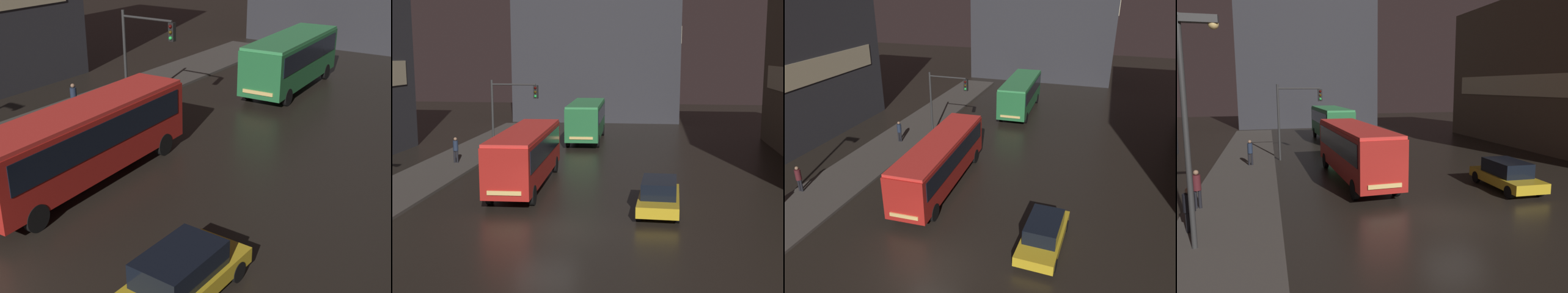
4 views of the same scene
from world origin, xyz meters
TOP-DOWN VIEW (x-y plane):
  - ground_plane at (0.00, 0.00)m, footprint 120.00×120.00m
  - sidewalk_left at (-9.00, 10.00)m, footprint 4.00×48.00m
  - bus_near at (-2.55, 7.44)m, footprint 2.71×10.54m
  - bus_far at (-1.23, 23.97)m, footprint 2.94×9.50m
  - car_taxi at (4.75, 3.37)m, footprint 2.05×4.72m
  - pedestrian_near at (-10.45, 3.69)m, footprint 0.48×0.48m
  - pedestrian_far at (-8.60, 12.74)m, footprint 0.34×0.34m
  - traffic_light_main at (-5.42, 14.71)m, footprint 3.29×0.35m

SIDE VIEW (x-z plane):
  - ground_plane at x=0.00m, z-range 0.00..0.00m
  - sidewalk_left at x=-9.00m, z-range 0.00..0.15m
  - car_taxi at x=4.75m, z-range 0.01..1.55m
  - pedestrian_far at x=-8.60m, z-range 0.29..1.99m
  - pedestrian_near at x=-10.45m, z-range 0.29..2.00m
  - bus_near at x=-2.55m, z-range 0.37..3.55m
  - bus_far at x=-1.23m, z-range 0.38..3.68m
  - traffic_light_main at x=-5.42m, z-range 1.01..6.58m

